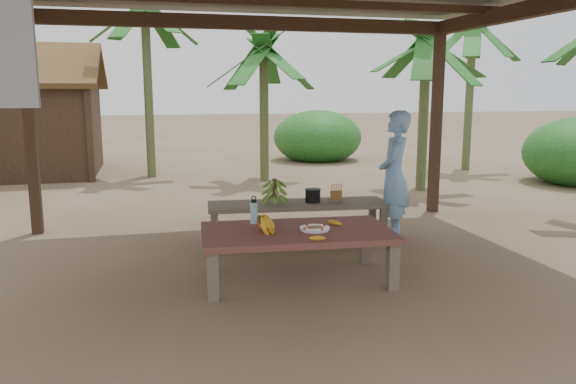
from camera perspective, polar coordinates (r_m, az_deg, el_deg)
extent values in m
plane|color=brown|center=(5.77, 0.43, -8.05)|extent=(80.00, 80.00, 0.00)
cube|color=black|center=(7.75, -24.75, 5.90)|extent=(0.13, 0.13, 2.70)
cube|color=black|center=(8.68, 14.83, 6.85)|extent=(0.13, 0.13, 2.70)
cube|color=black|center=(7.78, -3.94, 16.78)|extent=(5.80, 0.14, 0.18)
cube|color=black|center=(6.80, 25.08, 16.83)|extent=(0.14, 4.80, 0.18)
cube|color=brown|center=(4.97, -7.65, -8.51)|extent=(0.11, 0.11, 0.44)
cube|color=brown|center=(5.27, 10.61, -7.48)|extent=(0.11, 0.11, 0.44)
cube|color=brown|center=(5.77, -7.96, -5.85)|extent=(0.11, 0.11, 0.44)
cube|color=brown|center=(6.04, 7.86, -5.13)|extent=(0.11, 0.11, 0.44)
cube|color=maroon|center=(5.38, 0.89, -4.17)|extent=(1.87, 1.13, 0.06)
cube|color=brown|center=(6.67, -7.47, -3.83)|extent=(0.09, 0.09, 0.40)
cube|color=brown|center=(7.01, 9.65, -3.20)|extent=(0.09, 0.09, 0.40)
cube|color=brown|center=(7.11, -7.54, -2.94)|extent=(0.09, 0.09, 0.40)
cube|color=brown|center=(7.43, 8.56, -2.40)|extent=(0.09, 0.09, 0.40)
cube|color=brown|center=(6.93, 0.99, -1.29)|extent=(2.25, 0.81, 0.05)
cylinder|color=white|center=(5.35, 2.72, -3.88)|extent=(0.26, 0.26, 0.01)
cylinder|color=white|center=(5.34, 2.73, -3.71)|extent=(0.29, 0.29, 0.02)
cube|color=brown|center=(5.34, 2.73, -3.65)|extent=(0.15, 0.11, 0.02)
ellipsoid|color=yellow|center=(5.00, 3.01, -4.70)|extent=(0.18, 0.07, 0.04)
ellipsoid|color=yellow|center=(5.59, 4.80, -3.12)|extent=(0.14, 0.14, 0.04)
cylinder|color=#41BBCB|center=(5.63, -3.48, -2.13)|extent=(0.07, 0.07, 0.21)
cylinder|color=black|center=(5.60, -3.49, -0.92)|extent=(0.05, 0.05, 0.03)
torus|color=black|center=(5.60, -3.50, -0.61)|extent=(0.05, 0.01, 0.05)
cylinder|color=black|center=(6.95, 2.54, -0.39)|extent=(0.19, 0.19, 0.16)
imported|color=#6F9ED1|center=(6.99, 10.73, 1.66)|extent=(0.61, 0.69, 1.58)
cube|color=brown|center=(14.51, -26.99, 11.26)|extent=(4.40, 1.73, 1.00)
cylinder|color=#596638|center=(10.55, 13.59, 7.55)|extent=(0.18, 0.18, 2.74)
cylinder|color=#596638|center=(11.37, -2.44, 7.84)|extent=(0.18, 0.18, 2.68)
cylinder|color=#596638|center=(12.27, -14.01, 9.88)|extent=(0.18, 0.18, 3.60)
cylinder|color=#596638|center=(13.65, 17.94, 9.12)|extent=(0.18, 0.18, 3.33)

